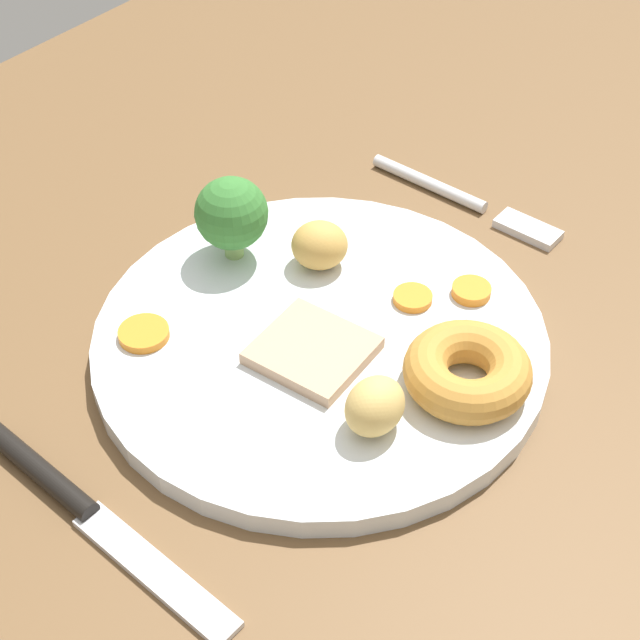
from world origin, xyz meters
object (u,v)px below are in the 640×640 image
(yorkshire_pudding, at_px, (467,371))
(carrot_coin_back, at_px, (413,298))
(carrot_coin_front, at_px, (144,333))
(meat_slice_main, at_px, (313,350))
(carrot_coin_side, at_px, (471,291))
(broccoli_floret, at_px, (231,214))
(fork, at_px, (468,202))
(roast_potato_right, at_px, (375,406))
(knife, at_px, (80,505))
(roast_potato_left, at_px, (320,245))
(dinner_plate, at_px, (320,341))

(yorkshire_pudding, height_order, carrot_coin_back, yorkshire_pudding)
(yorkshire_pudding, distance_m, carrot_coin_front, 0.19)
(meat_slice_main, height_order, carrot_coin_front, meat_slice_main)
(carrot_coin_back, bearing_deg, carrot_coin_front, -41.07)
(carrot_coin_side, height_order, broccoli_floret, broccoli_floret)
(broccoli_floret, bearing_deg, fork, 151.63)
(roast_potato_right, relative_size, carrot_coin_side, 1.49)
(carrot_coin_front, relative_size, carrot_coin_back, 1.24)
(carrot_coin_back, height_order, knife, carrot_coin_back)
(roast_potato_left, distance_m, carrot_coin_front, 0.12)
(meat_slice_main, relative_size, yorkshire_pudding, 0.86)
(meat_slice_main, bearing_deg, carrot_coin_front, -61.09)
(carrot_coin_front, distance_m, carrot_coin_back, 0.16)
(carrot_coin_side, xyz_separation_m, fork, (-0.09, -0.06, -0.01))
(meat_slice_main, bearing_deg, yorkshire_pudding, 111.67)
(broccoli_floret, xyz_separation_m, knife, (0.19, 0.06, -0.04))
(broccoli_floret, distance_m, fork, 0.18)
(yorkshire_pudding, distance_m, knife, 0.22)
(broccoli_floret, bearing_deg, roast_potato_right, 67.81)
(dinner_plate, relative_size, meat_slice_main, 4.39)
(broccoli_floret, bearing_deg, carrot_coin_front, 5.45)
(carrot_coin_back, bearing_deg, knife, -13.18)
(carrot_coin_front, xyz_separation_m, carrot_coin_side, (-0.15, 0.13, 0.00))
(meat_slice_main, xyz_separation_m, carrot_coin_front, (0.05, -0.09, -0.00))
(roast_potato_right, height_order, fork, roast_potato_right)
(carrot_coin_side, relative_size, fork, 0.16)
(carrot_coin_side, bearing_deg, roast_potato_left, -69.70)
(fork, bearing_deg, yorkshire_pudding, -58.08)
(yorkshire_pudding, relative_size, roast_potato_right, 1.98)
(dinner_plate, relative_size, roast_potato_left, 7.53)
(yorkshire_pudding, height_order, roast_potato_left, roast_potato_left)
(yorkshire_pudding, relative_size, broccoli_floret, 1.27)
(yorkshire_pudding, xyz_separation_m, carrot_coin_side, (-0.07, -0.04, -0.01))
(roast_potato_right, bearing_deg, yorkshire_pudding, 156.61)
(yorkshire_pudding, bearing_deg, roast_potato_left, -104.94)
(carrot_coin_front, relative_size, fork, 0.20)
(dinner_plate, relative_size, roast_potato_right, 7.46)
(carrot_coin_back, bearing_deg, carrot_coin_side, 136.75)
(roast_potato_right, distance_m, broccoli_floret, 0.17)
(yorkshire_pudding, xyz_separation_m, roast_potato_left, (-0.03, -0.13, 0.00))
(dinner_plate, distance_m, fork, 0.18)
(carrot_coin_side, bearing_deg, fork, -148.38)
(yorkshire_pudding, bearing_deg, fork, -149.49)
(roast_potato_left, bearing_deg, carrot_coin_front, -19.36)
(meat_slice_main, distance_m, fork, 0.20)
(fork, bearing_deg, roast_potato_left, -103.41)
(roast_potato_right, xyz_separation_m, fork, (-0.22, -0.07, -0.03))
(carrot_coin_back, height_order, carrot_coin_side, carrot_coin_side)
(roast_potato_right, relative_size, broccoli_floret, 0.64)
(roast_potato_left, relative_size, carrot_coin_side, 1.48)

